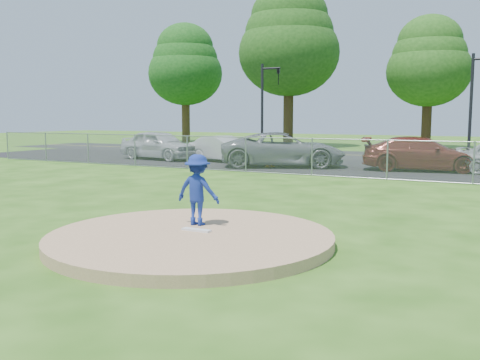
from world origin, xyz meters
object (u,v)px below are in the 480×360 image
Objects in this scene: parked_car_white at (224,149)px; tree_far_left at (185,64)px; tree_left at (289,40)px; parked_car_silver at (159,145)px; traffic_signal_left at (266,100)px; parked_car_gray at (283,149)px; tree_center at (429,61)px; traffic_cone at (270,159)px; pitcher at (198,190)px; parked_car_darkred at (422,154)px.

tree_far_left is at bearing 55.52° from parked_car_white.
tree_left is 17.06m from parked_car_silver.
parked_car_gray is at bearing -59.00° from traffic_signal_left.
tree_center is 13.32× the size of traffic_cone.
tree_far_left is at bearing 140.27° from traffic_signal_left.
traffic_signal_left is 3.89× the size of pitcher.
traffic_signal_left is at bearing -39.73° from tree_far_left.
traffic_cone is 6.81m from parked_car_darkred.
parked_car_darkred is at bearing -81.72° from tree_center.
tree_far_left is 11.24m from tree_left.
tree_left is 3.06× the size of parked_car_white.
tree_left reaches higher than traffic_signal_left.
pitcher is at bearing -132.68° from parked_car_silver.
tree_center is 20.13m from parked_car_gray.
tree_left is (11.00, -2.00, 1.18)m from tree_far_left.
tree_far_left is at bearing 169.70° from tree_left.
parked_car_darkred is (2.61, -17.98, -5.71)m from tree_center.
tree_center reaches higher than traffic_cone.
pitcher is 14.54m from traffic_cone.
tree_far_left is 1.92× the size of traffic_signal_left.
traffic_cone is at bearing -63.45° from traffic_signal_left.
parked_car_gray is 6.26m from parked_car_darkred.
pitcher is 0.28× the size of parked_car_darkred.
tree_center is 14.63m from traffic_signal_left.
tree_far_left reaches higher than parked_car_silver.
parked_car_white is at bearing -85.74° from traffic_signal_left.
tree_left is 20.96m from parked_car_darkred.
tree_center is 2.40× the size of parked_car_white.
parked_car_gray is at bearing -75.67° from pitcher.
traffic_cone is 0.18× the size of parked_car_white.
tree_center is 1.92× the size of parked_car_darkred.
tree_center reaches higher than parked_car_gray.
traffic_signal_left reaches higher than parked_car_white.
tree_far_left is 29.76m from parked_car_darkred.
traffic_cone is at bearing -90.83° from parked_car_silver.
parked_car_darkred is (10.38, -5.98, -2.61)m from traffic_signal_left.
tree_far_left is 26.02m from traffic_cone.
parked_car_silver is 0.93× the size of parked_car_darkred.
tree_left reaches higher than tree_far_left.
pitcher is 1.95× the size of traffic_cone.
parked_car_gray reaches higher than parked_car_white.
traffic_signal_left is at bearing -76.04° from tree_left.
traffic_signal_left is 8.55m from parked_car_gray.
tree_far_left reaches higher than parked_car_gray.
tree_center is 1.68× the size of parked_car_gray.
tree_left is at bearing -163.30° from tree_center.
tree_left is 1.27× the size of tree_center.
parked_car_darkred is (12.61, -14.98, -7.49)m from tree_left.
traffic_cone is 0.16× the size of parked_car_silver.
traffic_cone is 3.65m from parked_car_white.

